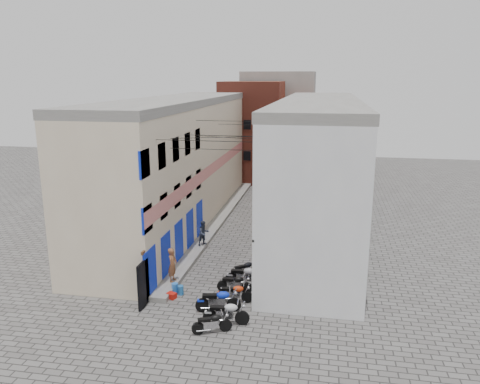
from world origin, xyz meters
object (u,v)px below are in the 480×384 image
Objects in this scene: water_jug_near at (181,290)px; motorcycle_e at (235,283)px; water_jug_far at (175,288)px; red_crate at (172,296)px; motorcycle_c at (218,299)px; motorcycle_d at (234,292)px; person_a at (172,265)px; motorcycle_b at (226,312)px; motorcycle_a at (212,322)px; motorcycle_f at (245,275)px; motorcycle_g at (245,268)px; person_b at (204,233)px.

motorcycle_e is at bearing 15.60° from water_jug_near.
red_crate is (0.02, -0.59, -0.11)m from water_jug_far.
water_jug_far reaches higher than red_crate.
motorcycle_c reaches higher than red_crate.
water_jug_far is at bearing -104.60° from motorcycle_d.
water_jug_near is (0.69, -0.91, -0.91)m from person_a.
motorcycle_b is 4.85m from person_a.
motorcycle_b is 1.14× the size of motorcycle_e.
red_crate is (-0.31, -0.48, -0.09)m from water_jug_near.
motorcycle_c is 1.17× the size of motorcycle_e.
person_a is (-3.07, 4.10, 0.64)m from motorcycle_a.
motorcycle_a is 0.82× the size of motorcycle_f.
motorcycle_g is at bearing 159.58° from motorcycle_c.
motorcycle_c is 2.98m from motorcycle_f.
motorcycle_g is 0.97× the size of person_a.
motorcycle_f is 3.35m from water_jug_near.
motorcycle_d reaches higher than water_jug_near.
motorcycle_g is at bearing -62.13° from person_a.
person_a reaches higher than water_jug_near.
water_jug_far is at bearing -132.42° from motorcycle_c.
motorcycle_a is at bearing -7.66° from motorcycle_c.
motorcycle_e reaches higher than motorcycle_d.
motorcycle_g is 4.97m from person_b.
motorcycle_c is 2.97m from water_jug_far.
motorcycle_e reaches higher than water_jug_near.
person_a is at bearing -102.75° from motorcycle_g.
water_jug_near is at bearing -19.53° from water_jug_far.
person_a is at bearing -116.20° from motorcycle_d.
red_crate is (0.38, -1.39, -1.00)m from person_a.
motorcycle_b is (0.44, 0.79, 0.10)m from motorcycle_a.
motorcycle_d is 7.40m from person_b.
motorcycle_c is 1.00× the size of motorcycle_f.
motorcycle_e is 6.40m from person_b.
motorcycle_e is 0.91m from motorcycle_f.
person_b is 6.85m from red_crate.
motorcycle_b reaches higher than red_crate.
water_jug_far reaches higher than water_jug_near.
motorcycle_a is 0.96× the size of person_a.
motorcycle_c is 3.99m from motorcycle_g.
motorcycle_g is 4.37m from red_crate.
motorcycle_f is 1.18× the size of person_a.
motorcycle_g is (-0.04, 4.99, -0.09)m from motorcycle_b.
water_jug_far is at bearing 160.47° from water_jug_near.
water_jug_far is at bearing -78.50° from motorcycle_e.
motorcycle_c reaches higher than motorcycle_d.
motorcycle_f is (0.38, 0.82, 0.09)m from motorcycle_e.
person_a is 1.75m from red_crate.
motorcycle_a is 5.16m from person_a.
red_crate is (-3.08, -3.07, -0.36)m from motorcycle_g.
person_a is at bearing -140.34° from motorcycle_c.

